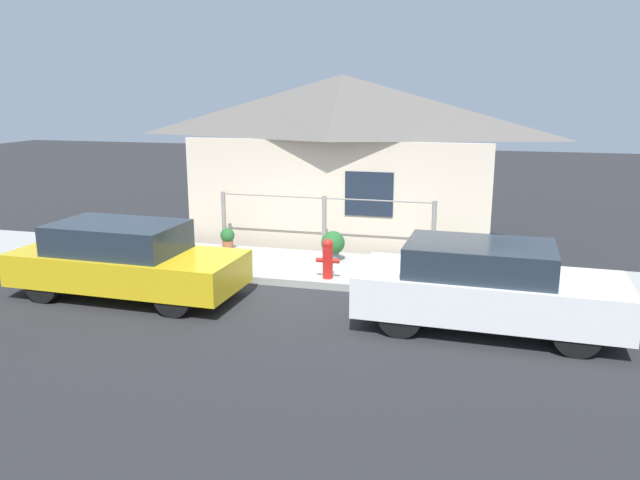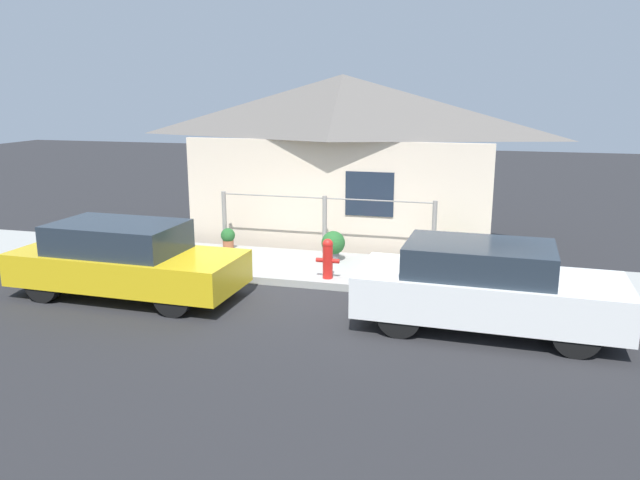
# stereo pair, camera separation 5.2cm
# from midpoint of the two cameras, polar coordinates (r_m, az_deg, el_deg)

# --- Properties ---
(ground_plane) EXTENTS (60.00, 60.00, 0.00)m
(ground_plane) POSITION_cam_midpoint_polar(r_m,az_deg,el_deg) (12.04, -2.27, -4.38)
(ground_plane) COLOR #262628
(sidewalk) EXTENTS (24.00, 2.30, 0.15)m
(sidewalk) POSITION_cam_midpoint_polar(r_m,az_deg,el_deg) (13.07, -0.81, -2.58)
(sidewalk) COLOR #9E9E99
(sidewalk) RESTS_ON ground_plane
(house) EXTENTS (7.54, 2.23, 4.07)m
(house) POSITION_cam_midpoint_polar(r_m,az_deg,el_deg) (15.07, 1.84, 11.48)
(house) COLOR beige
(house) RESTS_ON ground_plane
(fence) EXTENTS (4.90, 0.10, 1.30)m
(fence) POSITION_cam_midpoint_polar(r_m,az_deg,el_deg) (13.82, 0.29, 1.64)
(fence) COLOR gray
(fence) RESTS_ON sidewalk
(car_left) EXTENTS (4.25, 1.77, 1.37)m
(car_left) POSITION_cam_midpoint_polar(r_m,az_deg,el_deg) (11.90, -17.51, -1.74)
(car_left) COLOR gold
(car_left) RESTS_ON ground_plane
(car_right) EXTENTS (4.15, 1.80, 1.39)m
(car_right) POSITION_cam_midpoint_polar(r_m,az_deg,el_deg) (10.13, 14.81, -4.12)
(car_right) COLOR white
(car_right) RESTS_ON ground_plane
(fire_hydrant) EXTENTS (0.46, 0.21, 0.78)m
(fire_hydrant) POSITION_cam_midpoint_polar(r_m,az_deg,el_deg) (12.03, 0.59, -1.63)
(fire_hydrant) COLOR red
(fire_hydrant) RESTS_ON sidewalk
(potted_plant_near_hydrant) EXTENTS (0.51, 0.51, 0.64)m
(potted_plant_near_hydrant) POSITION_cam_midpoint_polar(r_m,az_deg,el_deg) (13.28, 1.08, -0.37)
(potted_plant_near_hydrant) COLOR slate
(potted_plant_near_hydrant) RESTS_ON sidewalk
(potted_plant_by_fence) EXTENTS (0.33, 0.33, 0.48)m
(potted_plant_by_fence) POSITION_cam_midpoint_polar(r_m,az_deg,el_deg) (14.47, -8.55, 0.22)
(potted_plant_by_fence) COLOR #9E5638
(potted_plant_by_fence) RESTS_ON sidewalk
(potted_plant_corner) EXTENTS (0.50, 0.50, 0.60)m
(potted_plant_corner) POSITION_cam_midpoint_polar(r_m,az_deg,el_deg) (13.36, 12.10, -0.77)
(potted_plant_corner) COLOR slate
(potted_plant_corner) RESTS_ON sidewalk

